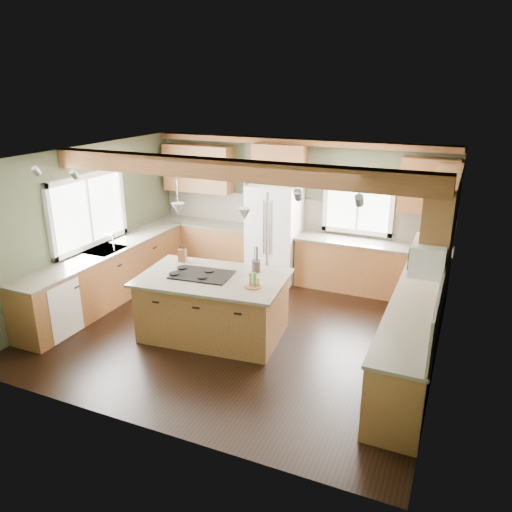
% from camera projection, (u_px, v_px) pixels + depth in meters
% --- Properties ---
extents(floor, '(5.60, 5.60, 0.00)m').
position_uv_depth(floor, '(241.00, 328.00, 7.60)').
color(floor, black).
rests_on(floor, ground).
extents(ceiling, '(5.60, 5.60, 0.00)m').
position_uv_depth(ceiling, '(239.00, 156.00, 6.74)').
color(ceiling, silver).
rests_on(ceiling, wall_back).
extents(wall_back, '(5.60, 0.00, 5.60)m').
position_uv_depth(wall_back, '(297.00, 209.00, 9.33)').
color(wall_back, '#474E37').
rests_on(wall_back, ground).
extents(wall_left, '(0.00, 5.00, 5.00)m').
position_uv_depth(wall_left, '(87.00, 226.00, 8.23)').
color(wall_left, '#474E37').
rests_on(wall_left, ground).
extents(wall_right, '(0.00, 5.00, 5.00)m').
position_uv_depth(wall_right, '(446.00, 276.00, 6.11)').
color(wall_right, '#474E37').
rests_on(wall_right, ground).
extents(ceiling_beam, '(5.55, 0.26, 0.26)m').
position_uv_depth(ceiling_beam, '(229.00, 170.00, 6.51)').
color(ceiling_beam, '#562E18').
rests_on(ceiling_beam, ceiling).
extents(soffit_trim, '(5.55, 0.20, 0.10)m').
position_uv_depth(soffit_trim, '(297.00, 142.00, 8.83)').
color(soffit_trim, '#562E18').
rests_on(soffit_trim, ceiling).
extents(backsplash_back, '(5.58, 0.03, 0.58)m').
position_uv_depth(backsplash_back, '(296.00, 214.00, 9.35)').
color(backsplash_back, brown).
rests_on(backsplash_back, wall_back).
extents(backsplash_right, '(0.03, 3.70, 0.58)m').
position_uv_depth(backsplash_right, '(444.00, 282.00, 6.19)').
color(backsplash_right, brown).
rests_on(backsplash_right, wall_right).
extents(base_cab_back_left, '(2.02, 0.60, 0.88)m').
position_uv_depth(base_cab_back_left, '(207.00, 245.00, 10.03)').
color(base_cab_back_left, brown).
rests_on(base_cab_back_left, floor).
extents(counter_back_left, '(2.06, 0.64, 0.04)m').
position_uv_depth(counter_back_left, '(206.00, 223.00, 9.88)').
color(counter_back_left, '#4B4537').
rests_on(counter_back_left, base_cab_back_left).
extents(base_cab_back_right, '(2.62, 0.60, 0.88)m').
position_uv_depth(base_cab_back_right, '(370.00, 268.00, 8.80)').
color(base_cab_back_right, brown).
rests_on(base_cab_back_right, floor).
extents(counter_back_right, '(2.66, 0.64, 0.04)m').
position_uv_depth(counter_back_right, '(372.00, 244.00, 8.64)').
color(counter_back_right, '#4B4537').
rests_on(counter_back_right, base_cab_back_right).
extents(base_cab_left, '(0.60, 3.70, 0.88)m').
position_uv_depth(base_cab_left, '(108.00, 276.00, 8.44)').
color(base_cab_left, brown).
rests_on(base_cab_left, floor).
extents(counter_left, '(0.64, 3.74, 0.04)m').
position_uv_depth(counter_left, '(106.00, 250.00, 8.29)').
color(counter_left, '#4B4537').
rests_on(counter_left, base_cab_left).
extents(base_cab_right, '(0.60, 3.70, 0.88)m').
position_uv_depth(base_cab_right, '(414.00, 332.00, 6.56)').
color(base_cab_right, brown).
rests_on(base_cab_right, floor).
extents(counter_right, '(0.64, 3.74, 0.04)m').
position_uv_depth(counter_right, '(418.00, 301.00, 6.40)').
color(counter_right, '#4B4537').
rests_on(counter_right, base_cab_right).
extents(upper_cab_back_left, '(1.40, 0.35, 0.90)m').
position_uv_depth(upper_cab_back_left, '(198.00, 168.00, 9.71)').
color(upper_cab_back_left, brown).
rests_on(upper_cab_back_left, wall_back).
extents(upper_cab_over_fridge, '(0.96, 0.35, 0.70)m').
position_uv_depth(upper_cab_over_fridge, '(279.00, 164.00, 9.01)').
color(upper_cab_over_fridge, brown).
rests_on(upper_cab_over_fridge, wall_back).
extents(upper_cab_right, '(0.35, 2.20, 0.90)m').
position_uv_depth(upper_cab_right, '(443.00, 207.00, 6.74)').
color(upper_cab_right, brown).
rests_on(upper_cab_right, wall_right).
extents(upper_cab_back_corner, '(0.90, 0.35, 0.90)m').
position_uv_depth(upper_cab_back_corner, '(428.00, 186.00, 8.10)').
color(upper_cab_back_corner, brown).
rests_on(upper_cab_back_corner, wall_back).
extents(window_left, '(0.04, 1.60, 1.05)m').
position_uv_depth(window_left, '(88.00, 211.00, 8.18)').
color(window_left, white).
rests_on(window_left, wall_left).
extents(window_back, '(1.10, 0.04, 1.00)m').
position_uv_depth(window_back, '(359.00, 202.00, 8.80)').
color(window_back, white).
rests_on(window_back, wall_back).
extents(sink, '(0.50, 0.65, 0.03)m').
position_uv_depth(sink, '(106.00, 250.00, 8.29)').
color(sink, '#262628').
rests_on(sink, counter_left).
extents(faucet, '(0.02, 0.02, 0.28)m').
position_uv_depth(faucet, '(113.00, 243.00, 8.17)').
color(faucet, '#B2B2B7').
rests_on(faucet, sink).
extents(dishwasher, '(0.60, 0.60, 0.84)m').
position_uv_depth(dishwasher, '(51.00, 307.00, 7.32)').
color(dishwasher, white).
rests_on(dishwasher, floor).
extents(oven, '(0.60, 0.72, 0.84)m').
position_uv_depth(oven, '(398.00, 385.00, 5.44)').
color(oven, white).
rests_on(oven, floor).
extents(microwave, '(0.40, 0.70, 0.38)m').
position_uv_depth(microwave, '(429.00, 256.00, 6.07)').
color(microwave, white).
rests_on(microwave, wall_right).
extents(pendant_left, '(0.18, 0.18, 0.16)m').
position_uv_depth(pendant_left, '(178.00, 209.00, 6.95)').
color(pendant_left, '#B2B2B7').
rests_on(pendant_left, ceiling).
extents(pendant_right, '(0.18, 0.18, 0.16)m').
position_uv_depth(pendant_right, '(244.00, 214.00, 6.67)').
color(pendant_right, '#B2B2B7').
rests_on(pendant_right, ceiling).
extents(refrigerator, '(0.90, 0.74, 1.80)m').
position_uv_depth(refrigerator, '(274.00, 233.00, 9.25)').
color(refrigerator, white).
rests_on(refrigerator, floor).
extents(island, '(2.07, 1.39, 0.88)m').
position_uv_depth(island, '(214.00, 307.00, 7.29)').
color(island, brown).
rests_on(island, floor).
extents(island_top, '(2.21, 1.53, 0.04)m').
position_uv_depth(island_top, '(213.00, 278.00, 7.14)').
color(island_top, '#4B4537').
rests_on(island_top, island).
extents(cooktop, '(0.90, 0.65, 0.02)m').
position_uv_depth(cooktop, '(202.00, 275.00, 7.18)').
color(cooktop, black).
rests_on(cooktop, island_top).
extents(knife_block, '(0.13, 0.11, 0.20)m').
position_uv_depth(knife_block, '(182.00, 255.00, 7.70)').
color(knife_block, brown).
rests_on(knife_block, island_top).
extents(utensil_crock, '(0.13, 0.13, 0.17)m').
position_uv_depth(utensil_crock, '(256.00, 266.00, 7.28)').
color(utensil_crock, '#484139').
rests_on(utensil_crock, island_top).
extents(bottle_tray, '(0.26, 0.26, 0.21)m').
position_uv_depth(bottle_tray, '(253.00, 280.00, 6.74)').
color(bottle_tray, brown).
rests_on(bottle_tray, island_top).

